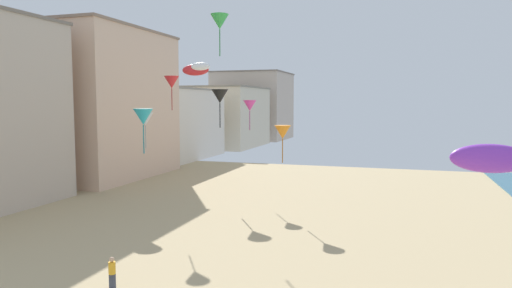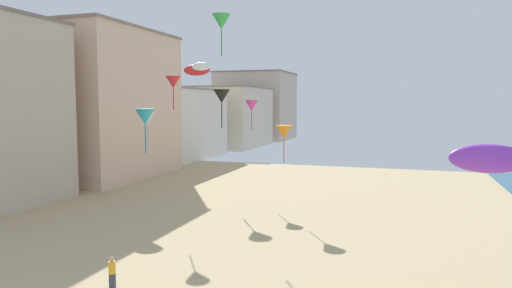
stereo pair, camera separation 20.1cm
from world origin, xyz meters
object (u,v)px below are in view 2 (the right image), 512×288
object	(u,v)px
kite_purple_parafoil	(489,159)
kite_red_delta	(173,82)
kite_white_parafoil	(201,66)
kite_red_parafoil	(197,70)
kite_flyer	(112,271)
kite_magenta_delta	(252,106)
kite_cyan_delta	(145,117)
kite_black_delta	(222,96)
kite_white_delta	(147,119)
kite_green_delta	(221,22)
kite_orange_delta	(284,132)

from	to	relation	value
kite_purple_parafoil	kite_red_delta	distance (m)	27.73
kite_white_parafoil	kite_red_parafoil	size ratio (longest dim) A/B	0.59
kite_flyer	kite_purple_parafoil	xyz separation A→B (m)	(16.19, -1.14, 6.26)
kite_magenta_delta	kite_cyan_delta	distance (m)	11.14
kite_black_delta	kite_cyan_delta	size ratio (longest dim) A/B	0.96
kite_white_parafoil	kite_magenta_delta	distance (m)	16.15
kite_flyer	kite_purple_parafoil	bearing A→B (deg)	91.19
kite_cyan_delta	kite_red_parafoil	bearing A→B (deg)	-13.94
kite_white_parafoil	kite_white_delta	xyz separation A→B (m)	(-11.63, 12.30, -3.98)
kite_cyan_delta	kite_black_delta	bearing A→B (deg)	55.96
kite_white_parafoil	kite_purple_parafoil	world-z (taller)	kite_white_parafoil
kite_white_parafoil	kite_green_delta	xyz separation A→B (m)	(-2.93, 10.66, 4.80)
kite_magenta_delta	kite_cyan_delta	world-z (taller)	kite_magenta_delta
kite_magenta_delta	kite_cyan_delta	size ratio (longest dim) A/B	0.77
kite_red_parafoil	kite_purple_parafoil	bearing A→B (deg)	-41.00
kite_flyer	kite_magenta_delta	bearing A→B (deg)	-171.91
kite_black_delta	kite_flyer	bearing A→B (deg)	-81.03
kite_white_delta	kite_magenta_delta	bearing A→B (deg)	19.77
kite_purple_parafoil	kite_red_parafoil	distance (m)	25.13
kite_purple_parafoil	kite_cyan_delta	world-z (taller)	kite_cyan_delta
kite_red_delta	kite_cyan_delta	distance (m)	4.19
kite_purple_parafoil	kite_white_delta	distance (m)	35.55
kite_orange_delta	kite_white_delta	xyz separation A→B (m)	(-14.99, 3.50, 0.83)
kite_black_delta	kite_cyan_delta	world-z (taller)	kite_black_delta
kite_flyer	kite_cyan_delta	world-z (taller)	kite_cyan_delta
kite_red_parafoil	kite_white_delta	bearing A→B (deg)	142.53
kite_green_delta	kite_purple_parafoil	xyz separation A→B (m)	(18.56, -21.17, -9.12)
kite_green_delta	kite_orange_delta	xyz separation A→B (m)	(6.29, -1.86, -9.60)
kite_purple_parafoil	kite_cyan_delta	xyz separation A→B (m)	(-24.33, 17.63, 0.73)
kite_white_delta	kite_magenta_delta	distance (m)	10.50
kite_red_delta	kite_cyan_delta	bearing A→B (deg)	173.77
kite_purple_parafoil	kite_flyer	bearing A→B (deg)	175.98
kite_white_parafoil	kite_cyan_delta	distance (m)	11.80
kite_green_delta	kite_red_parafoil	size ratio (longest dim) A/B	1.61
kite_white_parafoil	kite_cyan_delta	world-z (taller)	kite_white_parafoil
kite_purple_parafoil	kite_cyan_delta	size ratio (longest dim) A/B	0.67
kite_purple_parafoil	kite_red_parafoil	bearing A→B (deg)	139.00
kite_flyer	kite_orange_delta	distance (m)	19.47
kite_flyer	kite_black_delta	distance (m)	25.03
kite_purple_parafoil	kite_white_parafoil	bearing A→B (deg)	146.07
kite_green_delta	kite_purple_parafoil	bearing A→B (deg)	-48.77
kite_cyan_delta	kite_white_parafoil	bearing A→B (deg)	-39.25
kite_green_delta	kite_cyan_delta	distance (m)	10.79
kite_green_delta	kite_white_delta	xyz separation A→B (m)	(-8.70, 1.64, -8.77)
kite_green_delta	kite_white_parafoil	bearing A→B (deg)	-74.63
kite_orange_delta	kite_cyan_delta	distance (m)	12.24
kite_flyer	kite_red_parafoil	world-z (taller)	kite_red_parafoil
kite_red_delta	kite_white_delta	xyz separation A→B (m)	(-5.91, 5.51, -3.31)
kite_flyer	kite_red_delta	xyz separation A→B (m)	(-5.16, 16.16, 9.92)
kite_red_parafoil	kite_magenta_delta	bearing A→B (deg)	83.27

